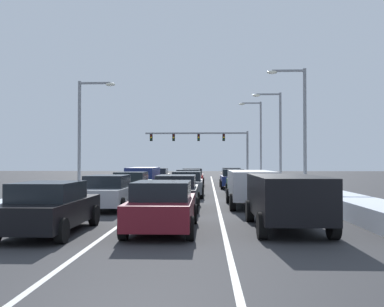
{
  "coord_description": "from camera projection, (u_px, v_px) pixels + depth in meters",
  "views": [
    {
      "loc": [
        1.21,
        -5.58,
        2.11
      ],
      "look_at": [
        -0.1,
        30.08,
        2.78
      ],
      "focal_mm": 39.73,
      "sensor_mm": 36.0,
      "label": 1
    }
  ],
  "objects": [
    {
      "name": "ground_plane",
      "position": [
        188.0,
        195.0,
        26.32
      ],
      "size": [
        134.9,
        134.9,
        0.0
      ],
      "primitive_type": "plane",
      "color": "#333335"
    },
    {
      "name": "lane_stripe_between_right_lane_and_center_lane",
      "position": [
        214.0,
        190.0,
        31.44
      ],
      "size": [
        0.14,
        57.07,
        0.01
      ],
      "primitive_type": "cube",
      "color": "silver",
      "rests_on": "ground"
    },
    {
      "name": "lane_stripe_between_center_lane_and_left_lane",
      "position": [
        168.0,
        190.0,
        31.57
      ],
      "size": [
        0.14,
        57.07,
        0.01
      ],
      "primitive_type": "cube",
      "color": "silver",
      "rests_on": "ground"
    },
    {
      "name": "snow_bank_right_shoulder",
      "position": [
        286.0,
        186.0,
        31.25
      ],
      "size": [
        1.8,
        57.07,
        0.68
      ],
      "primitive_type": "cube",
      "color": "silver",
      "rests_on": "ground"
    },
    {
      "name": "snow_bank_left_shoulder",
      "position": [
        98.0,
        187.0,
        31.76
      ],
      "size": [
        1.7,
        57.07,
        0.47
      ],
      "primitive_type": "cube",
      "color": "silver",
      "rests_on": "ground"
    },
    {
      "name": "suv_black_right_lane_nearest",
      "position": [
        286.0,
        197.0,
        13.16
      ],
      "size": [
        2.16,
        4.9,
        1.67
      ],
      "color": "black",
      "rests_on": "ground"
    },
    {
      "name": "suv_silver_right_lane_second",
      "position": [
        251.0,
        185.0,
        19.76
      ],
      "size": [
        2.16,
        4.9,
        1.67
      ],
      "color": "#B7BABF",
      "rests_on": "ground"
    },
    {
      "name": "sedan_green_right_lane_third",
      "position": [
        243.0,
        183.0,
        26.66
      ],
      "size": [
        2.0,
        4.5,
        1.51
      ],
      "color": "#1E5633",
      "rests_on": "ground"
    },
    {
      "name": "sedan_navy_right_lane_fourth",
      "position": [
        233.0,
        179.0,
        33.56
      ],
      "size": [
        2.0,
        4.5,
        1.51
      ],
      "color": "navy",
      "rests_on": "ground"
    },
    {
      "name": "sedan_tan_right_lane_fifth",
      "position": [
        231.0,
        176.0,
        40.54
      ],
      "size": [
        2.0,
        4.5,
        1.51
      ],
      "color": "#937F60",
      "rests_on": "ground"
    },
    {
      "name": "sedan_maroon_center_lane_nearest",
      "position": [
        163.0,
        206.0,
        12.84
      ],
      "size": [
        2.0,
        4.5,
        1.51
      ],
      "color": "maroon",
      "rests_on": "ground"
    },
    {
      "name": "sedan_charcoal_center_lane_second",
      "position": [
        176.0,
        192.0,
        18.7
      ],
      "size": [
        2.0,
        4.5,
        1.51
      ],
      "color": "#38383D",
      "rests_on": "ground"
    },
    {
      "name": "sedan_gray_center_lane_third",
      "position": [
        187.0,
        184.0,
        25.44
      ],
      "size": [
        2.0,
        4.5,
        1.51
      ],
      "color": "slate",
      "rests_on": "ground"
    },
    {
      "name": "sedan_white_center_lane_fourth",
      "position": [
        188.0,
        180.0,
        31.4
      ],
      "size": [
        2.0,
        4.5,
        1.51
      ],
      "color": "silver",
      "rests_on": "ground"
    },
    {
      "name": "sedan_red_center_lane_fifth",
      "position": [
        193.0,
        177.0,
        36.98
      ],
      "size": [
        2.0,
        4.5,
        1.51
      ],
      "color": "maroon",
      "rests_on": "ground"
    },
    {
      "name": "sedan_black_left_lane_nearest",
      "position": [
        50.0,
        207.0,
        12.43
      ],
      "size": [
        2.0,
        4.5,
        1.51
      ],
      "color": "black",
      "rests_on": "ground"
    },
    {
      "name": "sedan_silver_left_lane_second",
      "position": [
        108.0,
        192.0,
        18.64
      ],
      "size": [
        2.0,
        4.5,
        1.51
      ],
      "color": "#B7BABF",
      "rests_on": "ground"
    },
    {
      "name": "sedan_green_left_lane_third",
      "position": [
        132.0,
        185.0,
        24.4
      ],
      "size": [
        2.0,
        4.5,
        1.51
      ],
      "color": "#1E5633",
      "rests_on": "ground"
    },
    {
      "name": "suv_navy_left_lane_fourth",
      "position": [
        143.0,
        176.0,
        31.5
      ],
      "size": [
        2.16,
        4.9,
        1.67
      ],
      "color": "navy",
      "rests_on": "ground"
    },
    {
      "name": "sedan_tan_left_lane_fifth",
      "position": [
        158.0,
        176.0,
        38.07
      ],
      "size": [
        2.0,
        4.5,
        1.51
      ],
      "color": "#937F60",
      "rests_on": "ground"
    },
    {
      "name": "traffic_light_gantry",
      "position": [
        208.0,
        141.0,
        57.45
      ],
      "size": [
        14.0,
        0.47,
        6.2
      ],
      "color": "slate",
      "rests_on": "ground"
    },
    {
      "name": "street_lamp_right_near",
      "position": [
        300.0,
        118.0,
        28.73
      ],
      "size": [
        2.66,
        0.36,
        8.43
      ],
      "color": "gray",
      "rests_on": "ground"
    },
    {
      "name": "street_lamp_right_mid",
      "position": [
        277.0,
        130.0,
        39.1
      ],
      "size": [
        2.66,
        0.36,
        8.47
      ],
      "color": "gray",
      "rests_on": "ground"
    },
    {
      "name": "street_lamp_right_far",
      "position": [
        258.0,
        134.0,
        49.49
      ],
      "size": [
        2.66,
        0.36,
        9.09
      ],
      "color": "gray",
      "rests_on": "ground"
    },
    {
      "name": "street_lamp_left_mid",
      "position": [
        85.0,
        125.0,
        30.02
      ],
      "size": [
        2.66,
        0.36,
        7.81
      ],
      "color": "gray",
      "rests_on": "ground"
    }
  ]
}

